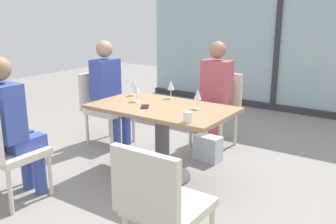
{
  "coord_description": "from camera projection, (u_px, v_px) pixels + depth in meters",
  "views": [
    {
      "loc": [
        2.02,
        -2.87,
        1.63
      ],
      "look_at": [
        0.0,
        0.1,
        0.65
      ],
      "focal_mm": 40.99,
      "sensor_mm": 36.0,
      "label": 1
    }
  ],
  "objects": [
    {
      "name": "ground_plane",
      "position": [
        162.0,
        177.0,
        3.81
      ],
      "size": [
        12.0,
        12.0,
        0.0
      ],
      "primitive_type": "plane",
      "color": "gray"
    },
    {
      "name": "window_wall_backdrop",
      "position": [
        278.0,
        35.0,
        6.04
      ],
      "size": [
        4.74,
        0.1,
        2.7
      ],
      "color": "#9DB7BC",
      "rests_on": "ground_plane"
    },
    {
      "name": "dining_table_main",
      "position": [
        162.0,
        126.0,
        3.67
      ],
      "size": [
        1.34,
        0.78,
        0.73
      ],
      "color": "#997551",
      "rests_on": "ground_plane"
    },
    {
      "name": "chair_near_window",
      "position": [
        218.0,
        105.0,
        4.61
      ],
      "size": [
        0.46,
        0.51,
        0.87
      ],
      "color": "beige",
      "rests_on": "ground_plane"
    },
    {
      "name": "chair_front_left",
      "position": [
        3.0,
        148.0,
        3.19
      ],
      "size": [
        0.46,
        0.5,
        0.87
      ],
      "color": "beige",
      "rests_on": "ground_plane"
    },
    {
      "name": "chair_far_left",
      "position": [
        104.0,
        103.0,
        4.7
      ],
      "size": [
        0.5,
        0.46,
        0.87
      ],
      "color": "beige",
      "rests_on": "ground_plane"
    },
    {
      "name": "chair_front_right",
      "position": [
        160.0,
        202.0,
        2.31
      ],
      "size": [
        0.46,
        0.5,
        0.87
      ],
      "color": "beige",
      "rests_on": "ground_plane"
    },
    {
      "name": "person_near_window",
      "position": [
        214.0,
        90.0,
        4.47
      ],
      "size": [
        0.34,
        0.39,
        1.26
      ],
      "color": "#B24C56",
      "rests_on": "ground_plane"
    },
    {
      "name": "person_front_left",
      "position": [
        12.0,
        122.0,
        3.22
      ],
      "size": [
        0.34,
        0.39,
        1.26
      ],
      "color": "#384C9E",
      "rests_on": "ground_plane"
    },
    {
      "name": "person_far_left",
      "position": [
        110.0,
        88.0,
        4.59
      ],
      "size": [
        0.39,
        0.34,
        1.26
      ],
      "color": "#384C9E",
      "rests_on": "ground_plane"
    },
    {
      "name": "wine_glass_0",
      "position": [
        134.0,
        83.0,
        4.04
      ],
      "size": [
        0.07,
        0.07,
        0.18
      ],
      "color": "silver",
      "rests_on": "dining_table_main"
    },
    {
      "name": "wine_glass_1",
      "position": [
        198.0,
        95.0,
        3.49
      ],
      "size": [
        0.07,
        0.07,
        0.18
      ],
      "color": "silver",
      "rests_on": "dining_table_main"
    },
    {
      "name": "wine_glass_2",
      "position": [
        136.0,
        88.0,
        3.77
      ],
      "size": [
        0.07,
        0.07,
        0.18
      ],
      "color": "silver",
      "rests_on": "dining_table_main"
    },
    {
      "name": "wine_glass_3",
      "position": [
        171.0,
        86.0,
        3.9
      ],
      "size": [
        0.07,
        0.07,
        0.18
      ],
      "color": "silver",
      "rests_on": "dining_table_main"
    },
    {
      "name": "coffee_cup",
      "position": [
        188.0,
        117.0,
        3.1
      ],
      "size": [
        0.08,
        0.08,
        0.09
      ],
      "primitive_type": "cylinder",
      "color": "white",
      "rests_on": "dining_table_main"
    },
    {
      "name": "cell_phone_on_table",
      "position": [
        145.0,
        107.0,
        3.59
      ],
      "size": [
        0.14,
        0.16,
        0.01
      ],
      "primitive_type": "cube",
      "rotation": [
        0.0,
        0.0,
        0.56
      ],
      "color": "black",
      "rests_on": "dining_table_main"
    },
    {
      "name": "handbag_0",
      "position": [
        208.0,
        148.0,
        4.2
      ],
      "size": [
        0.32,
        0.19,
        0.28
      ],
      "primitive_type": "cube",
      "rotation": [
        0.0,
        0.0,
        -0.11
      ],
      "color": "silver",
      "rests_on": "ground_plane"
    }
  ]
}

